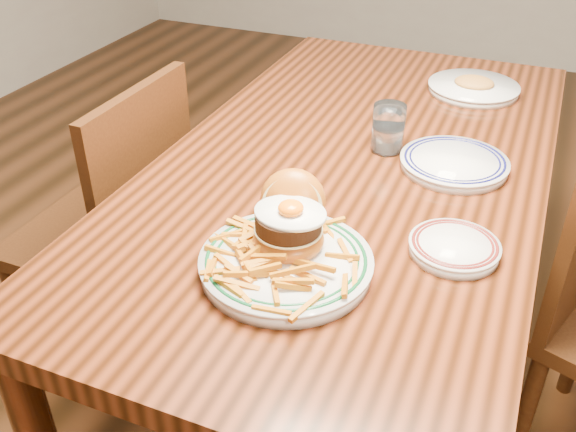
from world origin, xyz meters
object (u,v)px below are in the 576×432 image
at_px(side_plate, 454,247).
at_px(chair_left, 116,228).
at_px(table, 353,191).
at_px(main_plate, 287,247).

bearing_deg(side_plate, chair_left, 156.36).
relative_size(table, chair_left, 1.80).
height_order(table, chair_left, chair_left).
bearing_deg(chair_left, side_plate, -9.63).
xyz_separation_m(table, chair_left, (-0.62, -0.13, -0.19)).
distance_m(chair_left, side_plate, 0.96).
relative_size(chair_left, main_plate, 2.74).
xyz_separation_m(chair_left, side_plate, (0.90, -0.16, 0.29)).
height_order(chair_left, side_plate, chair_left).
relative_size(main_plate, side_plate, 1.96).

